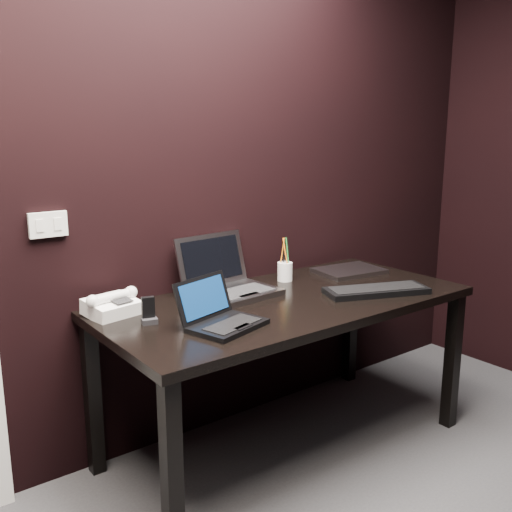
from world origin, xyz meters
TOP-DOWN VIEW (x-y plane):
  - wall_back at (0.00, 1.80)m, footprint 4.00×0.00m
  - wall_switch at (-0.62, 1.79)m, footprint 0.15×0.02m
  - desk at (0.30, 1.40)m, footprint 1.70×0.80m
  - netbook at (-0.15, 1.27)m, footprint 0.34×0.32m
  - silver_laptop at (0.13, 1.62)m, footprint 0.41×0.38m
  - ext_keyboard at (0.68, 1.21)m, footprint 0.51×0.33m
  - closed_laptop at (0.87, 1.56)m, footprint 0.37×0.29m
  - desk_phone at (-0.43, 1.65)m, footprint 0.24×0.21m
  - mobile_phone at (-0.35, 1.47)m, footprint 0.07×0.06m
  - pen_cup at (0.49, 1.65)m, footprint 0.08×0.08m

SIDE VIEW (x-z plane):
  - desk at x=0.30m, z-range 0.29..1.03m
  - closed_laptop at x=0.87m, z-range 0.74..0.76m
  - ext_keyboard at x=0.68m, z-range 0.74..0.77m
  - netbook at x=-0.15m, z-range 0.69..0.87m
  - mobile_phone at x=-0.35m, z-range 0.73..0.83m
  - desk_phone at x=-0.43m, z-range 0.72..0.84m
  - silver_laptop at x=0.13m, z-range 0.66..0.92m
  - pen_cup at x=0.49m, z-range 0.68..0.90m
  - wall_switch at x=-0.62m, z-range 1.07..1.17m
  - wall_back at x=0.00m, z-range -0.70..3.30m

